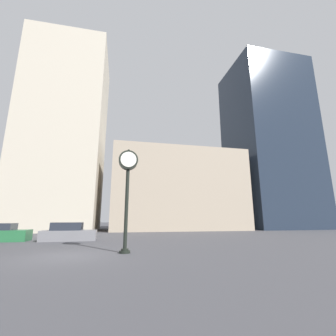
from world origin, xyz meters
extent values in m
plane|color=#424247|center=(0.00, 0.00, 0.00)|extent=(200.00, 200.00, 0.00)
cube|color=#BCB29E|center=(-6.43, 24.00, 14.50)|extent=(11.13, 12.00, 29.01)
cube|color=gray|center=(11.15, 24.00, 6.05)|extent=(20.19, 12.00, 12.11)
cube|color=#1E2838|center=(29.33, 24.00, 15.60)|extent=(13.24, 12.00, 31.20)
cylinder|color=black|center=(2.58, 0.33, 0.06)|extent=(0.56, 0.56, 0.12)
cylinder|color=black|center=(2.58, 0.33, 0.17)|extent=(0.37, 0.37, 0.10)
cylinder|color=black|center=(2.58, 0.33, 2.24)|extent=(0.19, 0.19, 4.03)
cylinder|color=black|center=(2.58, 0.33, 4.77)|extent=(1.02, 0.46, 1.02)
cylinder|color=white|center=(2.58, 0.09, 4.77)|extent=(0.84, 0.02, 0.84)
cylinder|color=white|center=(2.58, 0.57, 4.77)|extent=(0.84, 0.02, 0.84)
sphere|color=black|center=(2.58, 0.33, 5.34)|extent=(0.12, 0.12, 0.12)
cube|color=slate|center=(-1.52, 7.91, 0.40)|extent=(4.11, 1.85, 0.79)
cube|color=#232833|center=(-1.72, 7.91, 1.09)|extent=(2.28, 1.59, 0.60)
camera|label=1|loc=(2.21, -11.66, 1.67)|focal=24.00mm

